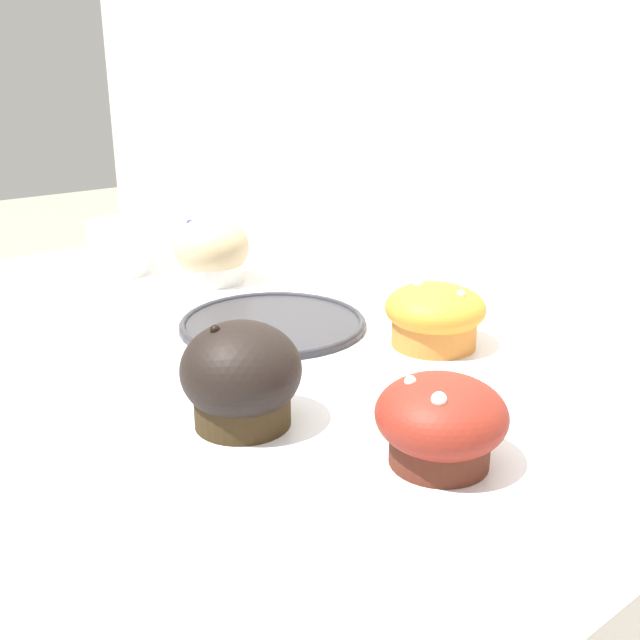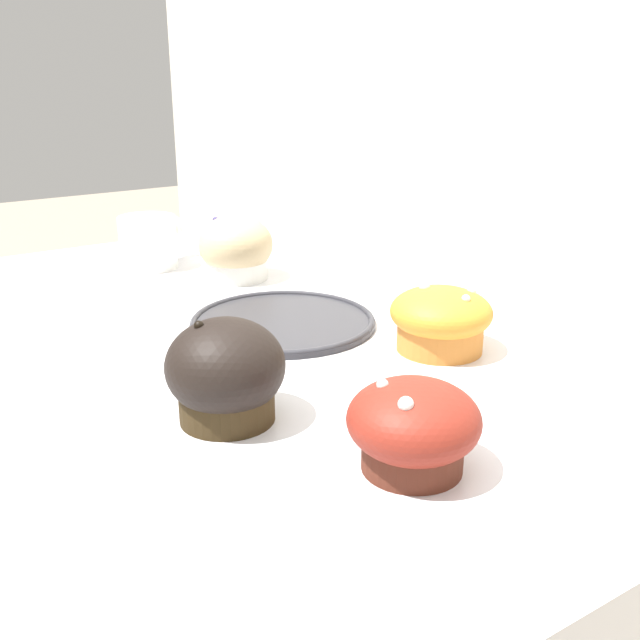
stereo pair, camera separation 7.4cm
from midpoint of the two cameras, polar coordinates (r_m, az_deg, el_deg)
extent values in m
cube|color=beige|center=(1.27, 22.92, 5.26)|extent=(3.20, 0.10, 1.80)
cube|color=silver|center=(1.09, -0.63, -22.92)|extent=(1.00, 0.64, 0.89)
cylinder|color=#332513|center=(0.63, -3.81, -5.64)|extent=(0.08, 0.08, 0.05)
ellipsoid|color=black|center=(0.62, -3.86, -3.59)|extent=(0.10, 0.10, 0.08)
sphere|color=black|center=(0.61, -5.79, -0.50)|extent=(0.01, 0.01, 0.01)
cylinder|color=#CC7A32|center=(0.80, 11.78, -0.87)|extent=(0.09, 0.09, 0.04)
ellipsoid|color=orange|center=(0.79, 11.88, 0.55)|extent=(0.11, 0.11, 0.05)
sphere|color=white|center=(0.79, 10.67, 2.43)|extent=(0.01, 0.01, 0.01)
sphere|color=white|center=(0.77, 13.79, 1.53)|extent=(0.01, 0.01, 0.01)
sphere|color=white|center=(0.80, 14.12, 2.09)|extent=(0.01, 0.01, 0.01)
cylinder|color=silver|center=(1.04, -4.37, 4.44)|extent=(0.09, 0.09, 0.05)
ellipsoid|color=tan|center=(1.03, -4.40, 5.73)|extent=(0.10, 0.10, 0.08)
sphere|color=navy|center=(1.05, -5.94, 7.57)|extent=(0.01, 0.01, 0.01)
cylinder|color=#522418|center=(0.57, 10.83, -9.39)|extent=(0.08, 0.08, 0.04)
ellipsoid|color=maroon|center=(0.56, 10.96, -7.57)|extent=(0.10, 0.10, 0.06)
sphere|color=white|center=(0.55, 8.65, -4.99)|extent=(0.01, 0.01, 0.01)
sphere|color=white|center=(0.53, 10.60, -6.43)|extent=(0.01, 0.01, 0.01)
cylinder|color=white|center=(1.11, -11.11, 5.80)|extent=(0.08, 0.08, 0.08)
torus|color=white|center=(1.15, -9.26, 6.64)|extent=(0.03, 0.05, 0.05)
cylinder|color=black|center=(1.10, -11.22, 7.50)|extent=(0.07, 0.07, 0.01)
cylinder|color=#2D2D33|center=(0.86, -0.35, -0.25)|extent=(0.21, 0.21, 0.01)
torus|color=#2D2D33|center=(0.86, -0.35, -0.06)|extent=(0.21, 0.21, 0.01)
camera|label=1|loc=(0.04, -87.14, 1.02)|focal=42.00mm
camera|label=2|loc=(0.04, 92.86, -1.02)|focal=42.00mm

